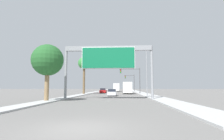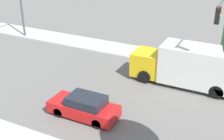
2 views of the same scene
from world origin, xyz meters
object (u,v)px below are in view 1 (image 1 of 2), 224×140
Objects in this scene: palm_tree_foreground at (48,61)px; street_lamp_right at (145,67)px; car_far_center at (103,91)px; truck_box_primary at (117,87)px; truck_box_secondary at (127,88)px; traffic_light_mid_block at (131,80)px; sign_gantry at (108,57)px; car_mid_left at (112,93)px; palm_tree_background at (84,64)px; traffic_light_near_intersection at (133,76)px.

palm_tree_foreground is 0.76× the size of street_lamp_right.
car_far_center is 0.57× the size of truck_box_primary.
traffic_light_mid_block reaches higher than truck_box_secondary.
sign_gantry is 1.37× the size of street_lamp_right.
street_lamp_right is (14.14, 12.08, 0.38)m from palm_tree_foreground.
sign_gantry reaches higher than car_far_center.
truck_box_primary is (0.00, 34.62, 0.98)m from car_mid_left.
palm_tree_background is at bearing -119.51° from traffic_light_mid_block.
car_mid_left is 0.71× the size of traffic_light_mid_block.
sign_gantry is 22.57m from truck_box_secondary.
palm_tree_foreground is at bearing -106.65° from traffic_light_mid_block.
car_mid_left is 8.67m from street_lamp_right.
truck_box_primary is at bearing 90.00° from car_mid_left.
car_mid_left is 16.10m from car_far_center.
street_lamp_right reaches higher than palm_tree_background.
traffic_light_near_intersection is (5.05, 9.32, 4.00)m from car_mid_left.
palm_tree_background is at bearing -112.42° from car_far_center.
sign_gantry is at bearing -104.08° from traffic_light_near_intersection.
sign_gantry is at bearing -90.00° from car_mid_left.
traffic_light_near_intersection is (1.55, -1.63, 3.09)m from truck_box_secondary.
street_lamp_right is (6.59, -2.68, 4.95)m from car_mid_left.
car_far_center is 0.46× the size of street_lamp_right.
palm_tree_foreground is (-12.60, -24.07, 0.57)m from traffic_light_near_intersection.
car_far_center is 0.60× the size of palm_tree_foreground.
traffic_light_near_intersection is 0.73× the size of palm_tree_background.
truck_box_secondary is 1.08× the size of palm_tree_foreground.
palm_tree_background is (-7.36, -28.24, 5.86)m from truck_box_primary.
truck_box_primary is 1.13× the size of traffic_light_near_intersection.
sign_gantry is at bearing 27.52° from palm_tree_foreground.
traffic_light_mid_block is at bearing 60.49° from palm_tree_background.
truck_box_primary is 50.08m from palm_tree_foreground.
palm_tree_background reaches higher than sign_gantry.
palm_tree_foreground is (-7.55, -49.37, 3.59)m from truck_box_primary.
palm_tree_background is at bearing 147.00° from street_lamp_right.
traffic_light_near_intersection reaches higher than traffic_light_mid_block.
palm_tree_background is at bearing -157.14° from truck_box_secondary.
palm_tree_foreground is at bearing -152.48° from sign_gantry.
sign_gantry is 27.37m from car_far_center.
truck_box_primary is 0.80× the size of street_lamp_right.
sign_gantry reaches higher than truck_box_secondary.
palm_tree_background is 0.96× the size of street_lamp_right.
traffic_light_mid_block is at bearing 82.02° from sign_gantry.
car_mid_left is 34.63m from truck_box_primary.
truck_box_primary is 8.17m from traffic_light_mid_block.
car_far_center is 16.77m from traffic_light_mid_block.
sign_gantry is 1.81× the size of palm_tree_foreground.
truck_box_primary is 38.08m from street_lamp_right.
traffic_light_near_intersection is at bearing -46.47° from truck_box_secondary.
traffic_light_mid_block is at bearing 88.35° from traffic_light_near_intersection.
traffic_light_mid_block is 0.69× the size of palm_tree_background.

